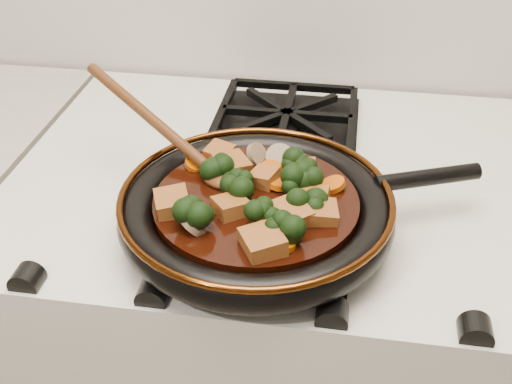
# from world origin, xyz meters

# --- Properties ---
(stove) EXTENTS (0.76, 0.60, 0.90)m
(stove) POSITION_xyz_m (0.00, 1.69, 0.45)
(stove) COLOR beige
(stove) RESTS_ON ground
(burner_grate_front) EXTENTS (0.23, 0.23, 0.03)m
(burner_grate_front) POSITION_xyz_m (0.00, 1.55, 0.91)
(burner_grate_front) COLOR black
(burner_grate_front) RESTS_ON stove
(burner_grate_back) EXTENTS (0.23, 0.23, 0.03)m
(burner_grate_back) POSITION_xyz_m (0.00, 1.83, 0.91)
(burner_grate_back) COLOR black
(burner_grate_back) RESTS_ON stove
(skillet) EXTENTS (0.45, 0.34, 0.05)m
(skillet) POSITION_xyz_m (-0.00, 1.54, 0.94)
(skillet) COLOR black
(skillet) RESTS_ON burner_grate_front
(braising_sauce) EXTENTS (0.25, 0.25, 0.02)m
(braising_sauce) POSITION_xyz_m (-0.00, 1.54, 0.95)
(braising_sauce) COLOR black
(braising_sauce) RESTS_ON skillet
(tofu_cube_0) EXTENTS (0.03, 0.04, 0.02)m
(tofu_cube_0) POSITION_xyz_m (0.05, 1.60, 0.97)
(tofu_cube_0) COLOR brown
(tofu_cube_0) RESTS_ON braising_sauce
(tofu_cube_1) EXTENTS (0.05, 0.06, 0.03)m
(tofu_cube_1) POSITION_xyz_m (-0.10, 1.50, 0.97)
(tofu_cube_1) COLOR brown
(tofu_cube_1) RESTS_ON braising_sauce
(tofu_cube_2) EXTENTS (0.04, 0.04, 0.02)m
(tofu_cube_2) POSITION_xyz_m (0.02, 1.48, 0.97)
(tofu_cube_2) COLOR brown
(tofu_cube_2) RESTS_ON braising_sauce
(tofu_cube_3) EXTENTS (0.04, 0.04, 0.02)m
(tofu_cube_3) POSITION_xyz_m (0.08, 1.51, 0.97)
(tofu_cube_3) COLOR brown
(tofu_cube_3) RESTS_ON braising_sauce
(tofu_cube_4) EXTENTS (0.05, 0.05, 0.03)m
(tofu_cube_4) POSITION_xyz_m (-0.03, 1.51, 0.97)
(tofu_cube_4) COLOR brown
(tofu_cube_4) RESTS_ON braising_sauce
(tofu_cube_5) EXTENTS (0.04, 0.04, 0.02)m
(tofu_cube_5) POSITION_xyz_m (0.00, 1.57, 0.97)
(tofu_cube_5) COLOR brown
(tofu_cube_5) RESTS_ON braising_sauce
(tofu_cube_6) EXTENTS (0.06, 0.06, 0.03)m
(tofu_cube_6) POSITION_xyz_m (-0.05, 1.59, 0.97)
(tofu_cube_6) COLOR brown
(tofu_cube_6) RESTS_ON braising_sauce
(tofu_cube_7) EXTENTS (0.04, 0.04, 0.02)m
(tofu_cube_7) POSITION_xyz_m (-0.07, 1.62, 0.97)
(tofu_cube_7) COLOR brown
(tofu_cube_7) RESTS_ON braising_sauce
(tofu_cube_8) EXTENTS (0.06, 0.06, 0.03)m
(tofu_cube_8) POSITION_xyz_m (0.02, 1.45, 0.97)
(tofu_cube_8) COLOR brown
(tofu_cube_8) RESTS_ON braising_sauce
(tofu_cube_9) EXTENTS (0.04, 0.04, 0.03)m
(tofu_cube_9) POSITION_xyz_m (0.07, 1.54, 0.97)
(tofu_cube_9) COLOR brown
(tofu_cube_9) RESTS_ON braising_sauce
(tofu_cube_10) EXTENTS (0.06, 0.06, 0.03)m
(tofu_cube_10) POSITION_xyz_m (0.04, 1.50, 0.97)
(tofu_cube_10) COLOR brown
(tofu_cube_10) RESTS_ON braising_sauce
(broccoli_floret_0) EXTENTS (0.09, 0.08, 0.06)m
(broccoli_floret_0) POSITION_xyz_m (0.04, 1.60, 0.97)
(broccoli_floret_0) COLOR black
(broccoli_floret_0) RESTS_ON braising_sauce
(broccoli_floret_1) EXTENTS (0.08, 0.09, 0.07)m
(broccoli_floret_1) POSITION_xyz_m (-0.06, 1.47, 0.97)
(broccoli_floret_1) COLOR black
(broccoli_floret_1) RESTS_ON braising_sauce
(broccoli_floret_2) EXTENTS (0.08, 0.08, 0.07)m
(broccoli_floret_2) POSITION_xyz_m (0.05, 1.56, 0.97)
(broccoli_floret_2) COLOR black
(broccoli_floret_2) RESTS_ON braising_sauce
(broccoli_floret_3) EXTENTS (0.08, 0.08, 0.07)m
(broccoli_floret_3) POSITION_xyz_m (-0.06, 1.58, 0.97)
(broccoli_floret_3) COLOR black
(broccoli_floret_3) RESTS_ON braising_sauce
(broccoli_floret_4) EXTENTS (0.09, 0.09, 0.06)m
(broccoli_floret_4) POSITION_xyz_m (-0.02, 1.54, 0.97)
(broccoli_floret_4) COLOR black
(broccoli_floret_4) RESTS_ON braising_sauce
(broccoli_floret_5) EXTENTS (0.09, 0.08, 0.06)m
(broccoli_floret_5) POSITION_xyz_m (0.06, 1.52, 0.97)
(broccoli_floret_5) COLOR black
(broccoli_floret_5) RESTS_ON braising_sauce
(broccoli_floret_6) EXTENTS (0.08, 0.09, 0.07)m
(broccoli_floret_6) POSITION_xyz_m (0.04, 1.47, 0.97)
(broccoli_floret_6) COLOR black
(broccoli_floret_6) RESTS_ON braising_sauce
(broccoli_floret_7) EXTENTS (0.08, 0.08, 0.07)m
(broccoli_floret_7) POSITION_xyz_m (0.01, 1.48, 0.97)
(broccoli_floret_7) COLOR black
(broccoli_floret_7) RESTS_ON braising_sauce
(carrot_coin_0) EXTENTS (0.03, 0.03, 0.02)m
(carrot_coin_0) POSITION_xyz_m (0.01, 1.60, 0.96)
(carrot_coin_0) COLOR #B44705
(carrot_coin_0) RESTS_ON braising_sauce
(carrot_coin_1) EXTENTS (0.03, 0.03, 0.02)m
(carrot_coin_1) POSITION_xyz_m (0.02, 1.57, 0.96)
(carrot_coin_1) COLOR #B44705
(carrot_coin_1) RESTS_ON braising_sauce
(carrot_coin_2) EXTENTS (0.03, 0.03, 0.02)m
(carrot_coin_2) POSITION_xyz_m (-0.09, 1.60, 0.96)
(carrot_coin_2) COLOR #B44705
(carrot_coin_2) RESTS_ON braising_sauce
(carrot_coin_3) EXTENTS (0.03, 0.03, 0.02)m
(carrot_coin_3) POSITION_xyz_m (0.09, 1.58, 0.96)
(carrot_coin_3) COLOR #B44705
(carrot_coin_3) RESTS_ON braising_sauce
(carrot_coin_4) EXTENTS (0.03, 0.03, 0.01)m
(carrot_coin_4) POSITION_xyz_m (0.04, 1.45, 0.96)
(carrot_coin_4) COLOR #B44705
(carrot_coin_4) RESTS_ON braising_sauce
(mushroom_slice_0) EXTENTS (0.04, 0.04, 0.03)m
(mushroom_slice_0) POSITION_xyz_m (0.01, 1.63, 0.97)
(mushroom_slice_0) COLOR #7B6147
(mushroom_slice_0) RESTS_ON braising_sauce
(mushroom_slice_1) EXTENTS (0.05, 0.05, 0.03)m
(mushroom_slice_1) POSITION_xyz_m (-0.07, 1.47, 0.97)
(mushroom_slice_1) COLOR #7B6147
(mushroom_slice_1) RESTS_ON braising_sauce
(mushroom_slice_2) EXTENTS (0.03, 0.04, 0.03)m
(mushroom_slice_2) POSITION_xyz_m (-0.02, 1.63, 0.97)
(mushroom_slice_2) COLOR #7B6147
(mushroom_slice_2) RESTS_ON braising_sauce
(wooden_spoon) EXTENTS (0.15, 0.11, 0.27)m
(wooden_spoon) POSITION_xyz_m (-0.12, 1.61, 0.99)
(wooden_spoon) COLOR #4C2610
(wooden_spoon) RESTS_ON braising_sauce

